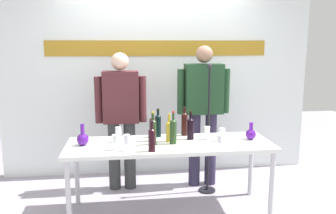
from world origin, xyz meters
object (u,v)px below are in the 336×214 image
wine_glass_left_1 (115,139)px  wine_glass_left_2 (127,140)px  decanter_blue_left (83,139)px  wine_bottle_1 (153,128)px  presenter_left (121,113)px  wine_bottle_7 (152,138)px  wine_bottle_2 (153,131)px  display_table (170,149)px  decanter_blue_right (251,134)px  wine_bottle_6 (169,130)px  wine_bottle_3 (158,125)px  wine_glass_left_0 (118,131)px  wine_bottle_0 (191,127)px  presenter_right (203,106)px  wine_glass_right_0 (207,130)px  microphone_stand (208,150)px  wine_bottle_4 (184,123)px  wine_glass_right_1 (222,132)px  wine_bottle_5 (173,130)px  wine_glass_right_2 (220,139)px

wine_glass_left_1 → wine_glass_left_2: 0.13m
decanter_blue_left → wine_bottle_1: size_ratio=0.69×
presenter_left → wine_bottle_7: (0.30, -0.92, -0.07)m
wine_bottle_2 → display_table: bearing=9.9°
decanter_blue_right → wine_bottle_6: bearing=178.2°
wine_bottle_1 → wine_bottle_6: (0.16, -0.04, -0.01)m
wine_bottle_3 → wine_glass_left_0: size_ratio=1.93×
wine_bottle_0 → display_table: bearing=-154.2°
presenter_right → wine_bottle_6: 0.81m
wine_glass_right_0 → microphone_stand: bearing=73.7°
wine_bottle_4 → wine_glass_right_1: bearing=-39.3°
wine_bottle_0 → presenter_left: bearing=143.0°
wine_glass_left_0 → wine_glass_right_0: bearing=-0.5°
wine_bottle_5 → presenter_right: bearing=56.2°
wine_glass_left_0 → wine_glass_left_2: wine_glass_left_2 is taller
wine_bottle_0 → decanter_blue_left: bearing=-175.5°
wine_bottle_1 → decanter_blue_right: bearing=-3.9°
decanter_blue_right → wine_bottle_2: 1.05m
wine_glass_right_0 → wine_glass_right_2: size_ratio=0.99×
presenter_right → decanter_blue_left: bearing=-155.0°
wine_bottle_5 → microphone_stand: microphone_stand is taller
presenter_right → wine_glass_left_0: 1.18m
microphone_stand → wine_bottle_1: bearing=-152.7°
decanter_blue_right → wine_glass_left_1: (-1.42, -0.19, 0.04)m
wine_bottle_6 → presenter_left: bearing=128.9°
wine_bottle_1 → wine_glass_left_2: (-0.27, -0.33, -0.02)m
wine_bottle_3 → wine_bottle_5: 0.32m
display_table → wine_glass_right_2: (0.44, -0.29, 0.16)m
wine_bottle_5 → wine_bottle_3: bearing=113.7°
wine_glass_left_0 → wine_bottle_4: bearing=14.9°
wine_glass_left_2 → display_table: bearing=27.6°
wine_bottle_0 → wine_bottle_4: wine_bottle_4 is taller
wine_bottle_2 → wine_glass_left_1: size_ratio=2.27×
wine_glass_right_1 → presenter_left: bearing=147.3°
presenter_right → wine_glass_right_2: bearing=-93.3°
wine_glass_left_0 → wine_bottle_5: bearing=-12.0°
wine_bottle_4 → wine_glass_left_1: bearing=-149.1°
presenter_left → wine_bottle_4: size_ratio=5.13×
wine_glass_left_1 → wine_glass_left_2: bearing=-30.9°
decanter_blue_right → wine_glass_left_1: decanter_blue_right is taller
wine_bottle_3 → wine_bottle_7: size_ratio=1.04×
wine_bottle_2 → wine_bottle_3: size_ratio=1.08×
wine_bottle_6 → wine_bottle_1: bearing=165.1°
wine_bottle_3 → wine_glass_right_0: 0.54m
wine_bottle_3 → wine_glass_left_2: size_ratio=1.89×
presenter_right → display_table: bearing=-126.7°
wine_bottle_4 → wine_glass_left_0: (-0.72, -0.19, -0.02)m
decanter_blue_left → wine_bottle_4: size_ratio=0.68×
decanter_blue_right → wine_bottle_1: bearing=176.1°
wine_bottle_1 → wine_bottle_3: wine_bottle_1 is taller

